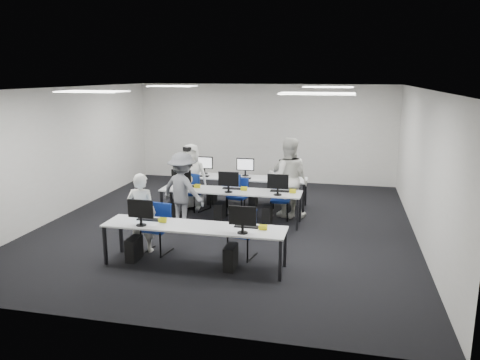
% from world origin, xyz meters
% --- Properties ---
extents(room, '(9.00, 9.02, 3.00)m').
position_xyz_m(room, '(0.00, 0.00, 1.50)').
color(room, black).
rests_on(room, ground).
extents(ceiling_panels, '(5.20, 4.60, 0.02)m').
position_xyz_m(ceiling_panels, '(0.00, 0.00, 2.98)').
color(ceiling_panels, white).
rests_on(ceiling_panels, room).
extents(desk_front, '(3.20, 0.70, 0.73)m').
position_xyz_m(desk_front, '(0.00, -2.40, 0.68)').
color(desk_front, silver).
rests_on(desk_front, ground).
extents(desk_mid, '(3.20, 0.70, 0.73)m').
position_xyz_m(desk_mid, '(0.00, 0.20, 0.68)').
color(desk_mid, silver).
rests_on(desk_mid, ground).
extents(desk_back, '(3.20, 0.70, 0.73)m').
position_xyz_m(desk_back, '(0.00, 1.60, 0.68)').
color(desk_back, silver).
rests_on(desk_back, ground).
extents(equipment_front, '(2.51, 0.41, 1.19)m').
position_xyz_m(equipment_front, '(-0.19, -2.42, 0.36)').
color(equipment_front, '#0D4FAC').
rests_on(equipment_front, desk_front).
extents(equipment_mid, '(2.91, 0.41, 1.19)m').
position_xyz_m(equipment_mid, '(-0.19, 0.18, 0.36)').
color(equipment_mid, white).
rests_on(equipment_mid, desk_mid).
extents(equipment_back, '(2.91, 0.41, 1.19)m').
position_xyz_m(equipment_back, '(0.19, 1.62, 0.36)').
color(equipment_back, white).
rests_on(equipment_back, desk_back).
extents(chair_0, '(0.51, 0.54, 0.91)m').
position_xyz_m(chair_0, '(-0.89, -1.95, 0.29)').
color(chair_0, navy).
rests_on(chair_0, ground).
extents(chair_1, '(0.51, 0.54, 0.88)m').
position_xyz_m(chair_1, '(0.73, -1.81, 0.28)').
color(chair_1, navy).
rests_on(chair_1, ground).
extents(chair_2, '(0.54, 0.57, 0.87)m').
position_xyz_m(chair_2, '(-1.26, 0.79, 0.28)').
color(chair_2, navy).
rests_on(chair_2, ground).
extents(chair_3, '(0.50, 0.53, 0.87)m').
position_xyz_m(chair_3, '(0.04, 0.74, 0.27)').
color(chair_3, navy).
rests_on(chair_3, ground).
extents(chair_4, '(0.44, 0.47, 0.87)m').
position_xyz_m(chair_4, '(1.07, 0.66, 0.27)').
color(chair_4, navy).
rests_on(chair_4, ground).
extents(chair_5, '(0.61, 0.63, 0.94)m').
position_xyz_m(chair_5, '(-1.04, 0.96, 0.30)').
color(chair_5, navy).
rests_on(chair_5, ground).
extents(chair_6, '(0.50, 0.54, 0.99)m').
position_xyz_m(chair_6, '(-0.11, 0.92, 0.31)').
color(chair_6, navy).
rests_on(chair_6, ground).
extents(chair_7, '(0.41, 0.45, 0.81)m').
position_xyz_m(chair_7, '(1.00, 1.12, 0.26)').
color(chair_7, navy).
rests_on(chair_7, ground).
extents(handbag, '(0.45, 0.38, 0.31)m').
position_xyz_m(handbag, '(-1.15, 0.35, 0.89)').
color(handbag, tan).
rests_on(handbag, desk_mid).
extents(student_0, '(0.57, 0.40, 1.51)m').
position_xyz_m(student_0, '(-1.18, -1.95, 0.76)').
color(student_0, white).
rests_on(student_0, ground).
extents(student_1, '(0.98, 0.80, 1.87)m').
position_xyz_m(student_1, '(1.21, 0.90, 0.94)').
color(student_1, white).
rests_on(student_1, ground).
extents(student_2, '(0.87, 0.64, 1.62)m').
position_xyz_m(student_2, '(-1.21, 1.04, 0.81)').
color(student_2, white).
rests_on(student_2, ground).
extents(student_3, '(1.09, 0.78, 1.72)m').
position_xyz_m(student_3, '(1.20, 0.90, 0.86)').
color(student_3, white).
rests_on(student_3, ground).
extents(photographer, '(1.21, 0.94, 1.65)m').
position_xyz_m(photographer, '(-0.92, -0.40, 0.83)').
color(photographer, gray).
rests_on(photographer, ground).
extents(dslr_camera, '(0.19, 0.22, 0.10)m').
position_xyz_m(dslr_camera, '(-0.86, -0.23, 1.71)').
color(dslr_camera, black).
rests_on(dslr_camera, photographer).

